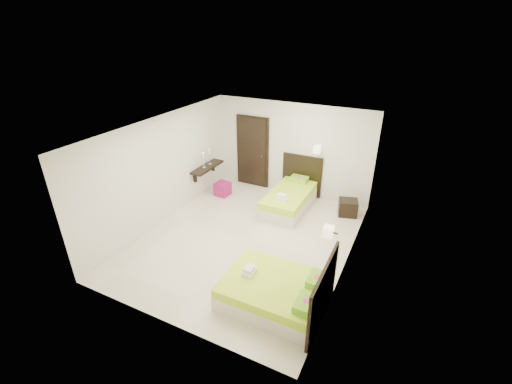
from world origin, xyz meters
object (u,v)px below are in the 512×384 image
at_px(bed_single, 291,197).
at_px(ottoman, 223,189).
at_px(nightstand, 348,207).
at_px(bed_double, 278,292).

relative_size(bed_single, ottoman, 5.02).
xyz_separation_m(bed_single, nightstand, (1.47, 0.28, -0.08)).
bearing_deg(bed_double, bed_single, 107.69).
bearing_deg(ottoman, bed_double, -46.12).
bearing_deg(nightstand, bed_double, -112.23).
distance_m(bed_single, ottoman, 2.02).
bearing_deg(bed_double, nightstand, 83.99).
distance_m(bed_single, bed_double, 3.57).
height_order(bed_double, ottoman, bed_double).
distance_m(bed_single, nightstand, 1.50).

